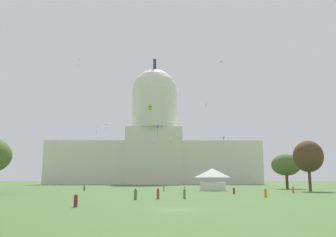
# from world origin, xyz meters

# --- Properties ---
(ground_plane) EXTENTS (800.00, 800.00, 0.00)m
(ground_plane) POSITION_xyz_m (0.00, 0.00, 0.00)
(ground_plane) COLOR #42662D
(capitol_building) EXTENTS (117.08, 25.70, 72.19)m
(capitol_building) POSITION_xyz_m (-5.97, 157.49, 23.07)
(capitol_building) COLOR silver
(capitol_building) RESTS_ON ground_plane
(event_tent) EXTENTS (7.63, 6.92, 5.92)m
(event_tent) POSITION_xyz_m (11.94, 57.34, 3.06)
(event_tent) COLOR white
(event_tent) RESTS_ON ground_plane
(tree_east_near) EXTENTS (12.24, 12.04, 11.00)m
(tree_east_near) POSITION_xyz_m (37.80, 73.18, 7.52)
(tree_east_near) COLOR #4C3823
(tree_east_near) RESTS_ON ground_plane
(tree_east_far) EXTENTS (10.21, 10.33, 12.85)m
(tree_east_far) POSITION_xyz_m (35.83, 51.44, 8.78)
(tree_east_far) COLOR #4C3823
(tree_east_far) RESTS_ON ground_plane
(person_maroon_near_tree_east) EXTENTS (0.51, 0.51, 1.49)m
(person_maroon_near_tree_east) POSITION_xyz_m (13.34, 36.45, 0.67)
(person_maroon_near_tree_east) COLOR maroon
(person_maroon_near_tree_east) RESTS_ON ground_plane
(person_orange_edge_east) EXTENTS (0.63, 0.63, 1.60)m
(person_orange_edge_east) POSITION_xyz_m (27.34, 40.54, 0.72)
(person_orange_edge_east) COLOR orange
(person_orange_edge_east) RESTS_ON ground_plane
(person_tan_back_center) EXTENTS (0.44, 0.44, 1.53)m
(person_tan_back_center) POSITION_xyz_m (3.05, 36.67, 0.70)
(person_tan_back_center) COLOR tan
(person_tan_back_center) RESTS_ON ground_plane
(person_maroon_front_center) EXTENTS (0.57, 0.57, 1.54)m
(person_maroon_front_center) POSITION_xyz_m (-11.50, 3.40, 0.70)
(person_maroon_front_center) COLOR maroon
(person_maroon_front_center) RESTS_ON ground_plane
(person_orange_near_tent) EXTENTS (0.46, 0.46, 1.55)m
(person_orange_near_tent) POSITION_xyz_m (16.12, 23.44, 0.70)
(person_orange_near_tent) COLOR orange
(person_orange_near_tent) RESTS_ON ground_plane
(person_olive_aisle_center) EXTENTS (0.60, 0.60, 1.72)m
(person_olive_aisle_center) POSITION_xyz_m (-5.76, 17.30, 0.78)
(person_olive_aisle_center) COLOR olive
(person_olive_aisle_center) RESTS_ON ground_plane
(person_tan_edge_west) EXTENTS (0.53, 0.53, 1.70)m
(person_tan_edge_west) POSITION_xyz_m (-1.18, 52.28, 0.78)
(person_tan_edge_west) COLOR tan
(person_tan_edge_west) RESTS_ON ground_plane
(person_olive_back_left) EXTENTS (0.55, 0.55, 1.52)m
(person_olive_back_left) POSITION_xyz_m (-22.13, 56.42, 0.68)
(person_olive_back_left) COLOR olive
(person_olive_back_left) RESTS_ON ground_plane
(person_red_back_right) EXTENTS (0.59, 0.59, 1.77)m
(person_red_back_right) POSITION_xyz_m (-2.33, 18.77, 0.81)
(person_red_back_right) COLOR red
(person_red_back_right) RESTS_ON ground_plane
(person_olive_mid_center) EXTENTS (0.52, 0.52, 1.66)m
(person_olive_mid_center) POSITION_xyz_m (1.90, 19.45, 0.76)
(person_olive_mid_center) COLOR olive
(person_olive_mid_center) RESTS_ON ground_plane
(kite_lime_mid) EXTENTS (1.24, 1.32, 2.96)m
(kite_lime_mid) POSITION_xyz_m (-5.45, 68.69, 24.99)
(kite_lime_mid) COLOR #8CD133
(kite_blue_mid) EXTENTS (0.57, 0.61, 3.35)m
(kite_blue_mid) POSITION_xyz_m (24.93, 110.24, 20.29)
(kite_blue_mid) COLOR blue
(kite_white_high) EXTENTS (0.65, 0.53, 3.76)m
(kite_white_high) POSITION_xyz_m (-28.54, 70.42, 40.80)
(kite_white_high) COLOR white
(kite_gold_low) EXTENTS (0.70, 0.51, 0.76)m
(kite_gold_low) POSITION_xyz_m (-4.89, 94.77, 16.55)
(kite_gold_low) COLOR gold
(kite_red_mid) EXTENTS (1.25, 1.29, 2.33)m
(kite_red_mid) POSITION_xyz_m (2.52, 116.04, 20.16)
(kite_red_mid) COLOR red
(kite_orange_high) EXTENTS (0.56, 1.05, 1.54)m
(kite_orange_high) POSITION_xyz_m (20.73, 134.32, 39.94)
(kite_orange_high) COLOR orange
(kite_turquoise_mid) EXTENTS (1.82, 1.45, 2.90)m
(kite_turquoise_mid) POSITION_xyz_m (-28.99, 131.05, 28.95)
(kite_turquoise_mid) COLOR teal
(kite_pink_mid) EXTENTS (1.03, 1.44, 3.39)m
(kite_pink_mid) POSITION_xyz_m (-29.00, 106.30, 23.75)
(kite_pink_mid) COLOR pink
(kite_violet_mid) EXTENTS (1.21, 0.96, 4.95)m
(kite_violet_mid) POSITION_xyz_m (-3.56, 117.43, 25.90)
(kite_violet_mid) COLOR purple
(kite_magenta_high) EXTENTS (1.13, 1.92, 0.35)m
(kite_magenta_high) POSITION_xyz_m (21.77, 91.98, 47.88)
(kite_magenta_high) COLOR #D1339E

